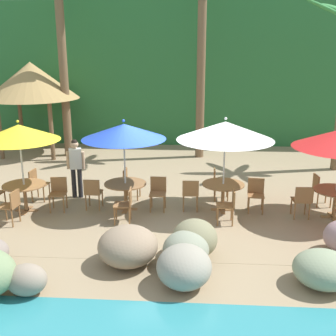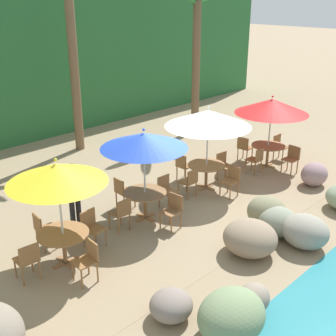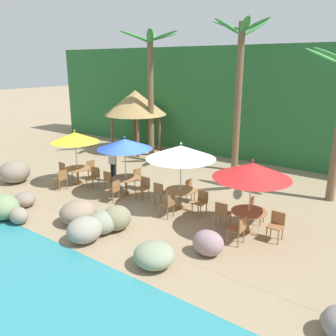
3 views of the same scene
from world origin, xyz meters
name	(u,v)px [view 3 (image 3 of 3)]	position (x,y,z in m)	size (l,w,h in m)	color
ground_plane	(147,203)	(0.00, 0.00, 0.00)	(120.00, 120.00, 0.00)	#937F60
terrace_deck	(147,202)	(0.00, 0.00, 0.00)	(18.00, 5.20, 0.01)	#937F60
foliage_backdrop	(250,103)	(0.00, 9.00, 3.00)	(28.00, 2.40, 6.00)	#286633
rock_seawall	(100,221)	(0.41, -2.79, 0.39)	(15.51, 3.57, 1.00)	gray
umbrella_yellow	(75,137)	(-3.79, -0.15, 2.10)	(2.04, 2.04, 2.42)	silver
dining_table_yellow	(77,171)	(-3.79, -0.15, 0.61)	(1.10, 1.10, 0.74)	olive
chair_yellow_seaward	(94,176)	(-2.95, 0.02, 0.51)	(0.46, 0.46, 0.87)	olive
chair_yellow_inland	(92,169)	(-3.79, 0.70, 0.51)	(0.47, 0.46, 0.87)	olive
chair_yellow_left	(64,170)	(-4.65, -0.18, 0.51)	(0.45, 0.46, 0.87)	olive
chair_yellow_right	(62,178)	(-3.78, -1.00, 0.51)	(0.46, 0.46, 0.87)	olive
umbrella_blue	(125,144)	(-1.19, 0.13, 2.11)	(2.15, 2.15, 2.42)	silver
dining_table_blue	(126,181)	(-1.19, 0.13, 0.61)	(1.10, 1.10, 0.74)	olive
chair_blue_seaward	(144,187)	(-0.34, 0.22, 0.51)	(0.42, 0.43, 0.87)	olive
chair_blue_inland	(139,177)	(-1.23, 0.99, 0.51)	(0.45, 0.45, 0.87)	olive
chair_blue_left	(109,179)	(-2.04, 0.05, 0.51)	(0.42, 0.43, 0.87)	olive
chair_blue_right	(114,190)	(-1.04, -0.71, 0.51)	(0.46, 0.45, 0.87)	olive
umbrella_white	(181,152)	(1.37, 0.25, 2.14)	(2.47, 2.47, 2.49)	silver
dining_table_white	(180,193)	(1.37, 0.25, 0.61)	(1.10, 1.10, 0.74)	olive
chair_white_seaward	(201,201)	(2.22, 0.27, 0.51)	(0.45, 0.46, 0.87)	olive
chair_white_inland	(191,189)	(1.28, 1.10, 0.51)	(0.43, 0.42, 0.87)	olive
chair_white_left	(160,192)	(0.52, 0.14, 0.51)	(0.43, 0.44, 0.87)	olive
chair_white_right	(169,204)	(1.46, -0.60, 0.51)	(0.43, 0.42, 0.87)	olive
umbrella_red	(252,171)	(4.14, -0.06, 2.05)	(2.36, 2.36, 2.40)	silver
dining_table_red	(249,215)	(4.14, -0.06, 0.61)	(1.10, 1.10, 0.74)	olive
chair_red_seaward	(276,224)	(4.99, 0.02, 0.51)	(0.42, 0.43, 0.87)	olive
chair_red_inland	(255,208)	(3.99, 0.78, 0.51)	(0.46, 0.45, 0.87)	olive
chair_red_left	(222,213)	(3.30, -0.18, 0.51)	(0.43, 0.44, 0.87)	olive
chair_red_right	(239,228)	(4.22, -0.92, 0.51)	(0.44, 0.43, 0.87)	olive
palm_tree_nearest	(151,74)	(-4.39, 5.74, 4.53)	(3.36, 3.12, 6.77)	brown
palm_tree_second	(239,76)	(0.78, 5.85, 4.55)	(2.83, 2.57, 7.03)	brown
palapa_hut	(135,103)	(-5.78, 6.00, 2.88)	(3.63, 3.63, 3.60)	brown
waiter_in_white	(113,161)	(-2.73, 0.98, 0.99)	(0.52, 0.29, 1.70)	#232328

